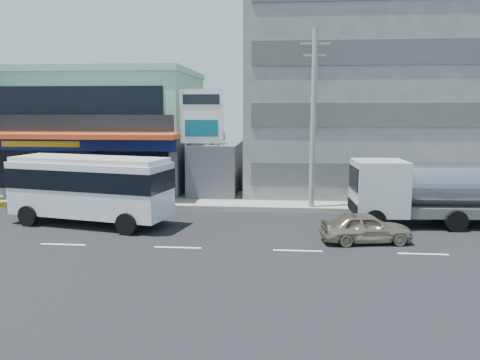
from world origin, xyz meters
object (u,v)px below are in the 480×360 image
object	(u,v)px
concrete_building	(365,90)
motorcycle_rider	(75,196)
shop_building	(109,133)
satellite_dish	(214,143)
sedan	(366,228)
tanker_truck	(430,191)
minibus	(90,185)
billboard	(202,123)
utility_pole_near	(313,120)

from	to	relation	value
concrete_building	motorcycle_rider	bearing A→B (deg)	-154.92
shop_building	satellite_dish	distance (m)	8.54
satellite_dish	shop_building	bearing A→B (deg)	159.79
shop_building	sedan	distance (m)	20.53
tanker_truck	concrete_building	bearing A→B (deg)	99.19
minibus	motorcycle_rider	xyz separation A→B (m)	(-2.32, 3.22, -1.23)
sedan	billboard	bearing A→B (deg)	38.93
concrete_building	sedan	size ratio (longest dim) A/B	4.13
utility_pole_near	motorcycle_rider	world-z (taller)	utility_pole_near
sedan	tanker_truck	xyz separation A→B (m)	(3.67, 3.33, 1.08)
utility_pole_near	shop_building	bearing A→B (deg)	154.94
billboard	utility_pole_near	size ratio (longest dim) A/B	0.69
motorcycle_rider	concrete_building	bearing A→B (deg)	25.08
concrete_building	minibus	world-z (taller)	concrete_building
utility_pole_near	sedan	distance (m)	7.67
concrete_building	motorcycle_rider	distance (m)	20.32
shop_building	tanker_truck	bearing A→B (deg)	-24.90
billboard	utility_pole_near	distance (m)	6.75
shop_building	concrete_building	size ratio (longest dim) A/B	0.77
minibus	satellite_dish	bearing A→B (deg)	54.98
motorcycle_rider	satellite_dish	bearing A→B (deg)	29.18
shop_building	satellite_dish	size ratio (longest dim) A/B	8.27
concrete_building	satellite_dish	bearing A→B (deg)	-158.20
billboard	minibus	distance (m)	7.88
concrete_building	tanker_truck	world-z (taller)	concrete_building
concrete_building	utility_pole_near	size ratio (longest dim) A/B	1.60
shop_building	billboard	distance (m)	8.92
concrete_building	billboard	bearing A→B (deg)	-151.08
utility_pole_near	motorcycle_rider	size ratio (longest dim) A/B	4.17
concrete_building	utility_pole_near	distance (m)	8.79
billboard	motorcycle_rider	size ratio (longest dim) A/B	2.87
shop_building	tanker_truck	world-z (taller)	shop_building
billboard	utility_pole_near	xyz separation A→B (m)	(6.50, -1.80, 0.22)
shop_building	motorcycle_rider	bearing A→B (deg)	-86.16
tanker_truck	shop_building	bearing A→B (deg)	155.10
shop_building	satellite_dish	world-z (taller)	shop_building
minibus	motorcycle_rider	distance (m)	4.16
shop_building	sedan	world-z (taller)	shop_building
billboard	utility_pole_near	world-z (taller)	utility_pole_near
motorcycle_rider	tanker_truck	bearing A→B (deg)	-5.88
utility_pole_near	tanker_truck	world-z (taller)	utility_pole_near
concrete_building	motorcycle_rider	xyz separation A→B (m)	(-17.52, -8.20, -6.21)
shop_building	minibus	bearing A→B (deg)	-74.89
billboard	tanker_truck	bearing A→B (deg)	-19.80
shop_building	minibus	size ratio (longest dim) A/B	1.46
shop_building	billboard	bearing A→B (deg)	-32.32
utility_pole_near	sedan	size ratio (longest dim) A/B	2.58
utility_pole_near	tanker_truck	bearing A→B (deg)	-24.50
satellite_dish	motorcycle_rider	distance (m)	9.05
billboard	sedan	bearing A→B (deg)	-42.25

